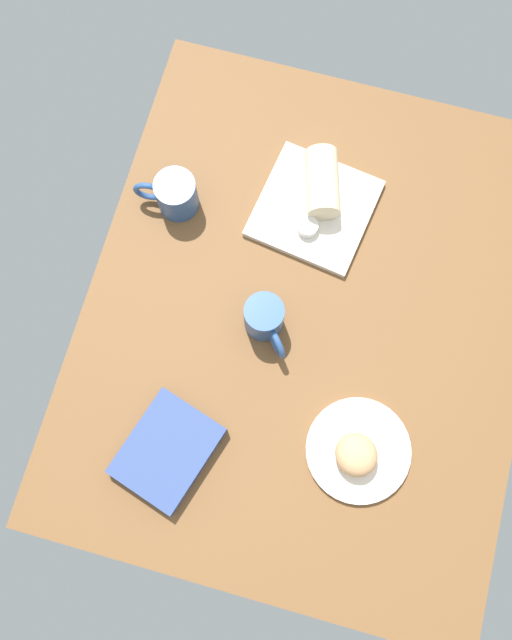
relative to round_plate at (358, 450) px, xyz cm
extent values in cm
cube|color=brown|center=(-23.55, -15.88, -2.70)|extent=(110.00, 90.00, 4.00)
cylinder|color=silver|center=(0.00, 0.00, 0.00)|extent=(20.32, 20.32, 1.40)
ellipsoid|color=tan|center=(1.17, -0.62, 3.59)|extent=(11.44, 11.45, 5.77)
cube|color=silver|center=(-46.40, -20.33, 0.10)|extent=(26.25, 26.25, 1.60)
cylinder|color=silver|center=(-41.24, -20.69, 1.99)|extent=(4.43, 4.43, 2.18)
cylinder|color=#D84D22|center=(-41.24, -20.69, 2.78)|extent=(3.63, 3.63, 0.40)
cylinder|color=beige|center=(-50.53, -20.05, 4.31)|extent=(15.34, 10.50, 6.81)
cube|color=#33477F|center=(9.78, -35.35, 1.09)|extent=(22.65, 19.95, 3.59)
cylinder|color=#2D518C|center=(-40.19, -48.35, 3.82)|extent=(8.55, 8.55, 9.04)
cylinder|color=olive|center=(-40.19, -48.35, 7.74)|extent=(7.01, 7.01, 0.40)
torus|color=#2D518C|center=(-39.38, -54.06, 3.82)|extent=(2.11, 6.73, 6.63)
cylinder|color=#2D518C|center=(-19.79, -24.24, 4.10)|extent=(7.84, 7.84, 9.60)
cylinder|color=#9B6F4A|center=(-19.79, -24.24, 8.30)|extent=(6.43, 6.43, 0.40)
torus|color=#2D518C|center=(-15.59, -20.68, 4.10)|extent=(6.08, 5.42, 6.96)
camera|label=1|loc=(10.52, -17.56, 128.84)|focal=36.84mm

